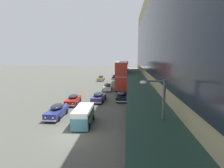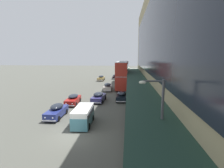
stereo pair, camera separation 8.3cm
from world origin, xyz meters
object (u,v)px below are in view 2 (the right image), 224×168
(transit_bus_kerbside_rear, at_px, (122,74))
(sedan_trailing_near, at_px, (108,87))
(sedan_far_back, at_px, (99,97))
(pedestrian_at_kerb, at_px, (146,106))
(sedan_second_near, at_px, (101,78))
(transit_bus_kerbside_front, at_px, (126,71))
(vw_van, at_px, (83,115))
(sedan_trailing_mid, at_px, (115,77))
(sedan_second_mid, at_px, (57,111))
(sedan_lead_mid, at_px, (73,99))
(transit_bus_kerbside_far, at_px, (125,75))
(sedan_lead_near, at_px, (122,96))
(street_lamp, at_px, (159,120))

(transit_bus_kerbside_rear, height_order, sedan_trailing_near, transit_bus_kerbside_rear)
(sedan_far_back, xyz_separation_m, pedestrian_at_kerb, (7.15, -6.10, 0.39))
(sedan_far_back, relative_size, sedan_second_near, 0.94)
(sedan_second_near, bearing_deg, sedan_trailing_near, -76.12)
(transit_bus_kerbside_front, relative_size, vw_van, 2.31)
(sedan_trailing_mid, bearing_deg, sedan_second_mid, -97.08)
(sedan_lead_mid, bearing_deg, sedan_trailing_near, 70.03)
(sedan_trailing_near, distance_m, vw_van, 19.47)
(transit_bus_kerbside_far, xyz_separation_m, sedan_lead_mid, (-7.69, -26.78, -1.03))
(transit_bus_kerbside_far, relative_size, sedan_trailing_near, 1.86)
(sedan_lead_near, bearing_deg, transit_bus_kerbside_front, 89.81)
(sedan_lead_mid, distance_m, street_lamp, 19.31)
(sedan_second_mid, height_order, pedestrian_at_kerb, pedestrian_at_kerb)
(sedan_trailing_near, height_order, sedan_second_near, sedan_trailing_near)
(sedan_second_near, xyz_separation_m, street_lamp, (10.03, -42.78, 2.94))
(sedan_lead_near, xyz_separation_m, sedan_far_back, (-3.82, -1.05, 0.01))
(sedan_lead_near, xyz_separation_m, street_lamp, (2.81, -18.84, 2.93))
(transit_bus_kerbside_front, distance_m, sedan_far_back, 37.67)
(transit_bus_kerbside_front, xyz_separation_m, transit_bus_kerbside_rear, (-0.43, -25.03, 1.39))
(sedan_second_near, relative_size, vw_van, 1.07)
(transit_bus_kerbside_far, bearing_deg, vw_van, -96.52)
(sedan_lead_mid, height_order, sedan_second_near, sedan_second_near)
(transit_bus_kerbside_rear, bearing_deg, sedan_second_mid, -110.17)
(transit_bus_kerbside_front, distance_m, sedan_trailing_near, 28.04)
(transit_bus_kerbside_rear, distance_m, sedan_second_near, 14.57)
(sedan_trailing_mid, distance_m, sedan_lead_near, 28.74)
(street_lamp, bearing_deg, vw_van, 129.98)
(sedan_trailing_mid, xyz_separation_m, pedestrian_at_kerb, (6.44, -35.72, 0.45))
(transit_bus_kerbside_front, height_order, sedan_far_back, transit_bus_kerbside_front)
(transit_bus_kerbside_far, height_order, sedan_lead_mid, transit_bus_kerbside_far)
(sedan_trailing_near, xyz_separation_m, pedestrian_at_kerb, (6.76, -15.76, 0.37))
(sedan_trailing_mid, bearing_deg, transit_bus_kerbside_front, 67.58)
(transit_bus_kerbside_far, distance_m, pedestrian_at_kerb, 31.26)
(sedan_second_mid, bearing_deg, sedan_trailing_mid, 82.92)
(transit_bus_kerbside_front, relative_size, sedan_trailing_mid, 2.29)
(sedan_trailing_mid, xyz_separation_m, sedan_second_near, (-4.11, -4.64, 0.04))
(vw_van, bearing_deg, sedan_second_mid, 153.42)
(transit_bus_kerbside_far, height_order, vw_van, transit_bus_kerbside_far)
(sedan_lead_mid, distance_m, pedestrian_at_kerb, 11.75)
(sedan_trailing_near, bearing_deg, sedan_trailing_mid, 89.08)
(transit_bus_kerbside_front, height_order, street_lamp, street_lamp)
(transit_bus_kerbside_rear, distance_m, sedan_far_back, 13.16)
(sedan_lead_near, xyz_separation_m, sedan_trailing_near, (-3.43, 8.60, 0.02))
(sedan_second_near, relative_size, pedestrian_at_kerb, 2.67)
(sedan_trailing_mid, distance_m, sedan_far_back, 29.63)
(sedan_lead_near, relative_size, street_lamp, 0.76)
(sedan_trailing_near, bearing_deg, street_lamp, -77.20)
(transit_bus_kerbside_rear, bearing_deg, sedan_far_back, -105.78)
(sedan_lead_near, distance_m, street_lamp, 19.27)
(sedan_trailing_mid, relative_size, street_lamp, 0.77)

